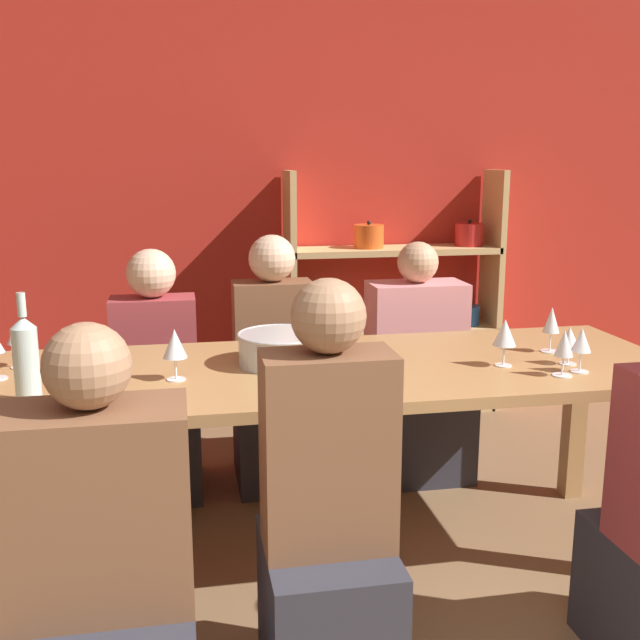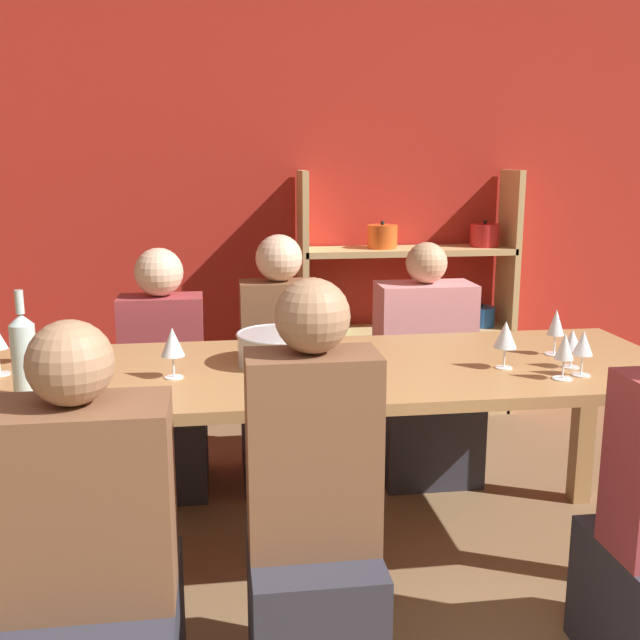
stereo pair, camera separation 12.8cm
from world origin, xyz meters
name	(u,v)px [view 1 (the left image)]	position (x,y,z in m)	size (l,w,h in m)	color
wall_back_red	(239,186)	(0.00, 3.83, 1.35)	(8.80, 0.06, 2.70)	red
shelf_unit	(394,317)	(0.89, 3.63, 0.58)	(1.27, 0.30, 1.44)	tan
dining_table	(325,389)	(0.15, 1.97, 0.69)	(2.59, 0.89, 0.78)	#AD7F4C
mixing_bowl	(280,347)	(-0.01, 2.03, 0.84)	(0.31, 0.31, 0.12)	#B7BABC
wine_bottle_green	(26,358)	(-0.83, 1.74, 0.92)	(0.08, 0.08, 0.34)	#B2C6C1
wine_glass_white_a	(175,345)	(-0.38, 1.90, 0.90)	(0.08, 0.08, 0.18)	white
wine_glass_white_b	(581,342)	(1.01, 1.73, 0.89)	(0.07, 0.07, 0.16)	white
wine_glass_white_c	(551,322)	(1.04, 2.01, 0.89)	(0.07, 0.07, 0.18)	white
wine_glass_white_d	(18,335)	(-0.93, 2.15, 0.90)	(0.08, 0.08, 0.16)	white
wine_glass_white_e	(505,334)	(0.78, 1.85, 0.89)	(0.08, 0.08, 0.17)	white
wine_glass_empty_b	(564,345)	(0.93, 1.70, 0.89)	(0.07, 0.07, 0.16)	white
wine_glass_red_a	(569,339)	(1.02, 1.83, 0.87)	(0.07, 0.07, 0.14)	white
person_near_a	(104,609)	(-0.58, 1.16, 0.41)	(0.45, 0.56, 1.14)	#2D2D38
person_far_a	(274,391)	(0.05, 2.75, 0.44)	(0.36, 0.45, 1.18)	#2D2D38
person_near_b	(328,556)	(0.01, 1.23, 0.46)	(0.35, 0.43, 1.22)	#2D2D38
person_far_b	(157,403)	(-0.48, 2.75, 0.42)	(0.37, 0.47, 1.12)	#2D2D38
person_far_c	(414,389)	(0.75, 2.78, 0.40)	(0.46, 0.57, 1.13)	#2D2D38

